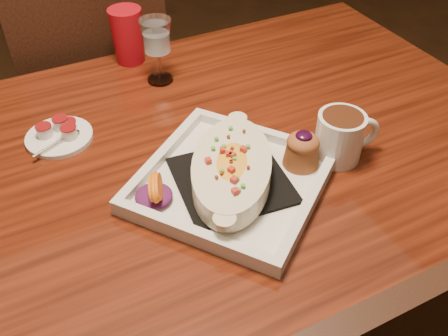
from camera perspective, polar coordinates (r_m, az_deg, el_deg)
name	(u,v)px	position (r m, az deg, el deg)	size (l,w,h in m)	color
table	(171,198)	(1.02, -6.13, -3.40)	(1.50, 0.90, 0.75)	maroon
chair_far	(96,102)	(1.59, -14.37, 7.28)	(0.42, 0.42, 0.93)	black
plate	(236,173)	(0.88, 1.37, -0.54)	(0.43, 0.43, 0.08)	silver
coffee_mug	(341,135)	(0.96, 13.25, 3.70)	(0.13, 0.09, 0.10)	silver
goblet	(157,40)	(1.15, -7.72, 14.33)	(0.07, 0.07, 0.15)	silver
saucer	(59,135)	(1.05, -18.38, 3.59)	(0.13, 0.13, 0.09)	silver
creamer_loose	(69,126)	(1.06, -17.31, 4.59)	(0.03, 0.03, 0.03)	silver
red_tumbler	(128,36)	(1.26, -10.96, 14.60)	(0.08, 0.08, 0.13)	#B00C18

